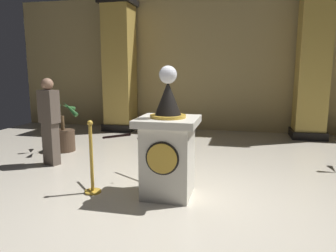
{
  "coord_description": "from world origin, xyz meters",
  "views": [
    {
      "loc": [
        0.88,
        -4.3,
        1.77
      ],
      "look_at": [
        -0.1,
        -0.09,
        1.0
      ],
      "focal_mm": 34.01,
      "sensor_mm": 36.0,
      "label": 1
    }
  ],
  "objects_px": {
    "pedestal_clock": "(168,147)",
    "bystander_guest": "(49,120)",
    "stanchion_far": "(92,168)",
    "stanchion_near": "(177,151)",
    "potted_palm_left": "(63,135)"
  },
  "relations": [
    {
      "from": "pedestal_clock",
      "to": "bystander_guest",
      "type": "relative_size",
      "value": 1.12
    },
    {
      "from": "stanchion_far",
      "to": "bystander_guest",
      "type": "distance_m",
      "value": 1.85
    },
    {
      "from": "pedestal_clock",
      "to": "bystander_guest",
      "type": "bearing_deg",
      "value": 158.74
    },
    {
      "from": "stanchion_near",
      "to": "potted_palm_left",
      "type": "relative_size",
      "value": 0.91
    },
    {
      "from": "pedestal_clock",
      "to": "potted_palm_left",
      "type": "distance_m",
      "value": 3.44
    },
    {
      "from": "stanchion_far",
      "to": "stanchion_near",
      "type": "bearing_deg",
      "value": 51.53
    },
    {
      "from": "stanchion_near",
      "to": "potted_palm_left",
      "type": "bearing_deg",
      "value": 162.91
    },
    {
      "from": "stanchion_far",
      "to": "pedestal_clock",
      "type": "bearing_deg",
      "value": 8.41
    },
    {
      "from": "bystander_guest",
      "to": "pedestal_clock",
      "type": "bearing_deg",
      "value": -21.26
    },
    {
      "from": "pedestal_clock",
      "to": "stanchion_near",
      "type": "xyz_separation_m",
      "value": [
        -0.09,
        1.1,
        -0.34
      ]
    },
    {
      "from": "potted_palm_left",
      "to": "bystander_guest",
      "type": "distance_m",
      "value": 1.15
    },
    {
      "from": "pedestal_clock",
      "to": "stanchion_far",
      "type": "relative_size",
      "value": 1.7
    },
    {
      "from": "stanchion_far",
      "to": "potted_palm_left",
      "type": "height_order",
      "value": "potted_palm_left"
    },
    {
      "from": "potted_palm_left",
      "to": "bystander_guest",
      "type": "xyz_separation_m",
      "value": [
        0.34,
        -0.98,
        0.51
      ]
    },
    {
      "from": "stanchion_far",
      "to": "potted_palm_left",
      "type": "relative_size",
      "value": 0.95
    }
  ]
}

